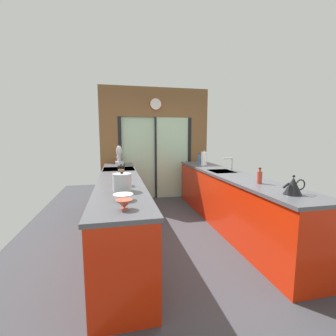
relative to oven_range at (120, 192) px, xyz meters
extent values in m
cube|color=#38383D|center=(0.91, -0.65, -0.47)|extent=(5.04, 7.60, 0.02)
cube|color=brown|center=(0.91, 1.15, 1.89)|extent=(2.64, 0.08, 0.70)
cube|color=#B2D1AD|center=(0.49, 1.17, 0.54)|extent=(0.80, 0.02, 2.00)
cube|color=#B2D1AD|center=(1.33, 1.13, 0.54)|extent=(0.80, 0.02, 2.00)
cube|color=black|center=(0.05, 1.15, 0.54)|extent=(0.08, 0.10, 2.00)
cube|color=black|center=(1.77, 1.15, 0.54)|extent=(0.08, 0.10, 2.00)
cube|color=black|center=(0.91, 1.15, 0.54)|extent=(0.04, 0.10, 2.00)
cube|color=brown|center=(-0.20, 1.15, 0.54)|extent=(0.42, 0.08, 2.00)
cube|color=brown|center=(2.02, 1.15, 0.54)|extent=(0.42, 0.08, 2.00)
cylinder|color=white|center=(0.91, 1.09, 1.84)|extent=(0.26, 0.03, 0.26)
torus|color=#DB4C23|center=(0.91, 1.09, 1.84)|extent=(0.28, 0.02, 0.28)
cube|color=red|center=(0.00, -1.57, -0.02)|extent=(0.58, 2.55, 0.88)
cube|color=red|center=(0.00, 0.63, -0.02)|extent=(0.58, 0.65, 0.88)
cube|color=#4C4C51|center=(0.00, -0.95, 0.44)|extent=(0.62, 3.80, 0.04)
cube|color=red|center=(1.82, -0.95, -0.02)|extent=(0.58, 3.80, 0.88)
cube|color=#4C4C51|center=(1.82, -0.95, 0.44)|extent=(0.62, 3.80, 0.04)
cube|color=#B7BABC|center=(1.80, -0.70, 0.44)|extent=(0.40, 0.48, 0.05)
cylinder|color=#B7BABC|center=(2.00, -0.70, 0.58)|extent=(0.02, 0.02, 0.24)
cylinder|color=#B7BABC|center=(1.91, -0.70, 0.69)|extent=(0.18, 0.02, 0.02)
cube|color=black|center=(0.00, 0.00, -0.02)|extent=(0.58, 0.60, 0.88)
cube|color=black|center=(0.29, 0.00, 0.02)|extent=(0.01, 0.48, 0.28)
cube|color=black|center=(0.00, 0.00, 0.45)|extent=(0.58, 0.60, 0.03)
cylinder|color=#B7BABC|center=(0.30, -0.18, 0.34)|extent=(0.02, 0.04, 0.04)
cylinder|color=#B7BABC|center=(0.30, 0.00, 0.34)|extent=(0.02, 0.04, 0.04)
cylinder|color=#B7BABC|center=(0.30, 0.18, 0.34)|extent=(0.02, 0.04, 0.04)
cylinder|color=#BC4C38|center=(0.02, -2.56, 0.47)|extent=(0.07, 0.07, 0.01)
cone|color=#BC4C38|center=(0.02, -2.56, 0.51)|extent=(0.15, 0.15, 0.08)
cylinder|color=silver|center=(0.02, -2.27, 0.47)|extent=(0.09, 0.09, 0.01)
cone|color=silver|center=(0.02, -2.27, 0.50)|extent=(0.20, 0.20, 0.05)
cylinder|color=teal|center=(0.02, -1.07, 0.47)|extent=(0.07, 0.07, 0.01)
cone|color=teal|center=(0.02, -1.07, 0.51)|extent=(0.16, 0.16, 0.08)
cube|color=brown|center=(0.02, -1.53, 0.57)|extent=(0.08, 0.14, 0.20)
cylinder|color=black|center=(-0.02, -1.53, 0.68)|extent=(0.02, 0.02, 0.06)
cylinder|color=black|center=(0.00, -1.53, 0.69)|extent=(0.02, 0.02, 0.06)
cylinder|color=black|center=(0.02, -1.53, 0.69)|extent=(0.02, 0.02, 0.08)
cylinder|color=black|center=(0.04, -1.53, 0.69)|extent=(0.02, 0.02, 0.06)
cylinder|color=black|center=(0.05, -1.53, 0.69)|extent=(0.02, 0.02, 0.07)
cube|color=#B7BABC|center=(0.02, 0.59, 0.50)|extent=(0.17, 0.26, 0.08)
cube|color=#B7BABC|center=(0.02, 0.69, 0.64)|extent=(0.10, 0.08, 0.20)
ellipsoid|color=#B7BABC|center=(0.02, 0.58, 0.76)|extent=(0.13, 0.12, 0.24)
cone|color=#B7BABC|center=(0.02, 0.56, 0.58)|extent=(0.15, 0.15, 0.13)
cylinder|color=#B7BABC|center=(0.02, -1.86, 0.56)|extent=(0.21, 0.21, 0.19)
cylinder|color=#B7BABC|center=(0.02, -1.86, 0.66)|extent=(0.22, 0.22, 0.01)
sphere|color=black|center=(0.02, -1.86, 0.67)|extent=(0.03, 0.03, 0.03)
cone|color=black|center=(1.80, -2.44, 0.56)|extent=(0.19, 0.19, 0.19)
sphere|color=black|center=(1.80, -2.44, 0.67)|extent=(0.03, 0.03, 0.03)
cylinder|color=black|center=(1.71, -2.44, 0.57)|extent=(0.08, 0.02, 0.07)
torus|color=black|center=(1.89, -2.44, 0.57)|extent=(0.12, 0.01, 0.12)
cylinder|color=#B23D2D|center=(1.80, -1.84, 0.55)|extent=(0.07, 0.07, 0.16)
cylinder|color=#B23D2D|center=(1.80, -1.84, 0.65)|extent=(0.03, 0.03, 0.04)
cylinder|color=black|center=(1.80, -1.84, 0.67)|extent=(0.04, 0.04, 0.01)
cylinder|color=#286BB7|center=(1.80, 0.47, 0.56)|extent=(0.06, 0.06, 0.19)
cylinder|color=#286BB7|center=(1.80, 0.47, 0.67)|extent=(0.02, 0.02, 0.04)
cylinder|color=black|center=(1.80, 0.47, 0.70)|extent=(0.03, 0.03, 0.01)
cylinder|color=#B7BABC|center=(1.80, 0.17, 0.47)|extent=(0.14, 0.14, 0.01)
cylinder|color=white|center=(1.80, 0.17, 0.62)|extent=(0.12, 0.12, 0.28)
sphere|color=#B7BABC|center=(1.80, 0.17, 0.77)|extent=(0.03, 0.03, 0.03)
camera|label=1|loc=(-0.03, -4.53, 1.09)|focal=24.89mm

